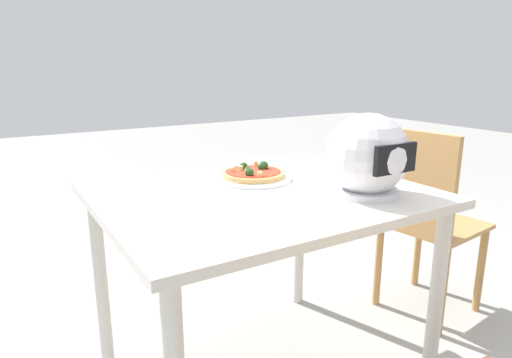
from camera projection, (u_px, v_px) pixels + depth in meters
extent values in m
cube|color=beige|center=(259.00, 194.00, 1.55)|extent=(1.07, 0.91, 0.03)
cylinder|color=beige|center=(299.00, 234.00, 2.21)|extent=(0.05, 0.05, 0.73)
cylinder|color=beige|center=(101.00, 281.00, 1.73)|extent=(0.05, 0.05, 0.73)
cylinder|color=beige|center=(435.00, 306.00, 1.55)|extent=(0.05, 0.05, 0.73)
cylinder|color=white|center=(253.00, 178.00, 1.68)|extent=(0.29, 0.29, 0.01)
cylinder|color=tan|center=(253.00, 174.00, 1.67)|extent=(0.23, 0.23, 0.02)
cylinder|color=red|center=(253.00, 171.00, 1.67)|extent=(0.21, 0.21, 0.00)
sphere|color=#234C1E|center=(248.00, 170.00, 1.65)|extent=(0.03, 0.03, 0.03)
sphere|color=#234C1E|center=(249.00, 173.00, 1.60)|extent=(0.03, 0.03, 0.03)
sphere|color=#234C1E|center=(244.00, 166.00, 1.71)|extent=(0.03, 0.03, 0.03)
sphere|color=#234C1E|center=(261.00, 167.00, 1.70)|extent=(0.03, 0.03, 0.03)
sphere|color=#234C1E|center=(264.00, 166.00, 1.71)|extent=(0.04, 0.04, 0.04)
cylinder|color=#E0D172|center=(241.00, 168.00, 1.68)|extent=(0.02, 0.02, 0.02)
cylinder|color=#E0D172|center=(260.00, 174.00, 1.60)|extent=(0.03, 0.03, 0.01)
cylinder|color=#E0D172|center=(247.00, 171.00, 1.64)|extent=(0.02, 0.02, 0.01)
cylinder|color=#E0D172|center=(256.00, 163.00, 1.75)|extent=(0.02, 0.02, 0.02)
cylinder|color=#E0D172|center=(231.00, 169.00, 1.66)|extent=(0.03, 0.03, 0.01)
sphere|color=silver|center=(367.00, 154.00, 1.46)|extent=(0.27, 0.27, 0.27)
cylinder|color=silver|center=(365.00, 191.00, 1.49)|extent=(0.22, 0.22, 0.02)
cube|color=black|center=(395.00, 159.00, 1.36)|extent=(0.17, 0.02, 0.09)
cube|color=#B7844C|center=(433.00, 224.00, 2.13)|extent=(0.44, 0.44, 0.02)
cube|color=#B7844C|center=(415.00, 182.00, 1.96)|extent=(0.07, 0.38, 0.45)
cylinder|color=#B7844C|center=(418.00, 248.00, 2.42)|extent=(0.04, 0.04, 0.43)
cylinder|color=#B7844C|center=(480.00, 270.00, 2.16)|extent=(0.04, 0.04, 0.43)
cylinder|color=#B7844C|center=(378.00, 265.00, 2.22)|extent=(0.04, 0.04, 0.43)
cylinder|color=#B7844C|center=(442.00, 291.00, 1.96)|extent=(0.04, 0.04, 0.43)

